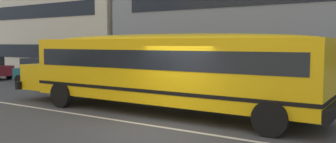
% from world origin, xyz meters
% --- Properties ---
extents(ground_plane, '(400.00, 400.00, 0.00)m').
position_xyz_m(ground_plane, '(0.00, 0.00, 0.00)').
color(ground_plane, '#424244').
extents(sidewalk_far, '(120.00, 3.00, 0.01)m').
position_xyz_m(sidewalk_far, '(0.00, 8.10, 0.01)').
color(sidewalk_far, gray).
rests_on(sidewalk_far, ground_plane).
extents(lane_centreline, '(110.00, 0.16, 0.01)m').
position_xyz_m(lane_centreline, '(0.00, 0.00, 0.00)').
color(lane_centreline, silver).
rests_on(lane_centreline, ground_plane).
extents(school_bus, '(13.11, 3.10, 2.93)m').
position_xyz_m(school_bus, '(-1.50, 1.94, 1.74)').
color(school_bus, yellow).
rests_on(school_bus, ground_plane).
extents(parked_car_teal_far_corner, '(3.92, 1.92, 1.64)m').
position_xyz_m(parked_car_teal_far_corner, '(-12.79, 5.38, 0.84)').
color(parked_car_teal_far_corner, '#195B66').
rests_on(parked_car_teal_far_corner, ground_plane).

